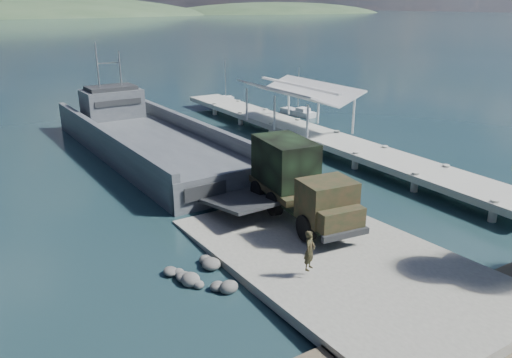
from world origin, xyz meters
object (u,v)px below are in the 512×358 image
landing_craft (150,145)px  sailboat_far (226,101)px  pier (304,125)px  military_truck (298,181)px  soldier (309,258)px  sailboat_near (299,113)px

landing_craft → sailboat_far: size_ratio=5.60×
pier → military_truck: bearing=-128.5°
military_truck → soldier: (-3.83, -6.11, -1.15)m
landing_craft → pier: bearing=-16.9°
military_truck → sailboat_far: size_ratio=1.60×
landing_craft → sailboat_near: 21.39m
sailboat_near → sailboat_far: bearing=101.0°
pier → sailboat_far: sailboat_far is taller
sailboat_far → landing_craft: bearing=-125.3°
landing_craft → soldier: (-1.57, -24.43, 0.66)m
pier → sailboat_near: (6.63, 9.81, -1.30)m
military_truck → soldier: size_ratio=4.92×
landing_craft → sailboat_near: (20.50, 6.08, -0.49)m
sailboat_near → soldier: bearing=-133.3°
pier → sailboat_near: 11.91m
landing_craft → soldier: landing_craft is taller
pier → soldier: bearing=-126.7°
military_truck → landing_craft: bearing=104.0°
soldier → sailboat_far: size_ratio=0.33×
military_truck → sailboat_near: sailboat_near is taller
sailboat_far → soldier: bearing=-104.7°
sailboat_near → sailboat_far: (-3.65, 11.02, 0.01)m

